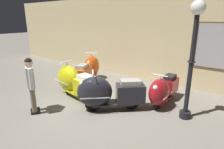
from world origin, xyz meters
name	(u,v)px	position (x,y,z in m)	size (l,w,h in m)	color
ground_plane	(93,107)	(0.00, 0.00, 0.00)	(60.00, 60.00, 0.00)	slate
showroom_back_wall	(149,39)	(0.02, 3.34, 1.69)	(18.00, 0.24, 3.38)	#CCB784
scooter_0	(89,69)	(-1.71, 1.63, 0.51)	(1.22, 1.90, 1.13)	black
scooter_1	(74,82)	(-1.02, 0.21, 0.52)	(1.92, 0.79, 1.14)	black
scooter_2	(106,93)	(0.41, 0.10, 0.51)	(1.71, 1.64, 1.13)	black
scooter_3	(162,90)	(1.50, 1.38, 0.46)	(0.56, 1.65, 1.00)	black
lamppost	(193,51)	(2.30, 1.02, 1.74)	(0.33, 0.33, 2.87)	black
visitor_0	(31,82)	(-1.05, -1.20, 0.88)	(0.47, 0.35, 1.52)	black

